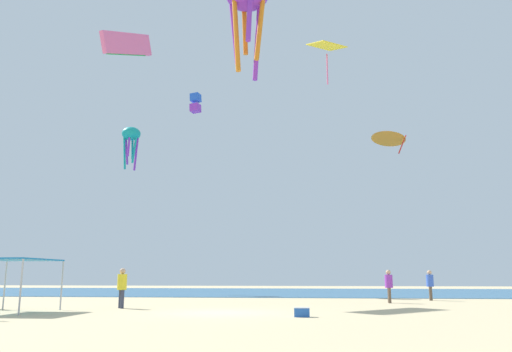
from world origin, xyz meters
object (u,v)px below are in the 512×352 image
(person_leftmost, at_px, (389,283))
(canopy_tent, at_px, (14,261))
(person_rightmost, at_px, (122,285))
(kite_box_blue, at_px, (195,103))
(kite_octopus_teal, at_px, (131,136))
(kite_parafoil_pink, at_px, (127,44))
(kite_diamond_yellow, at_px, (327,48))
(kite_delta_orange, at_px, (389,136))
(person_near_tent, at_px, (430,283))
(cooler_box, at_px, (302,312))

(person_leftmost, bearing_deg, canopy_tent, -58.42)
(person_rightmost, height_order, kite_box_blue, kite_box_blue)
(canopy_tent, relative_size, kite_octopus_teal, 0.81)
(person_leftmost, bearing_deg, kite_parafoil_pink, -98.82)
(kite_box_blue, bearing_deg, kite_diamond_yellow, -131.19)
(kite_delta_orange, bearing_deg, kite_box_blue, 45.66)
(canopy_tent, bearing_deg, person_near_tent, 32.30)
(canopy_tent, relative_size, cooler_box, 5.86)
(kite_parafoil_pink, bearing_deg, person_rightmost, 44.42)
(kite_parafoil_pink, bearing_deg, kite_box_blue, -172.13)
(canopy_tent, distance_m, person_rightmost, 4.83)
(person_rightmost, bearing_deg, kite_delta_orange, 108.90)
(person_near_tent, height_order, person_leftmost, person_near_tent)
(canopy_tent, xyz_separation_m, kite_diamond_yellow, (13.59, 7.55, 12.47))
(person_leftmost, relative_size, kite_parafoil_pink, 0.36)
(person_rightmost, xyz_separation_m, kite_delta_orange, (16.10, 23.03, 13.03))
(kite_delta_orange, bearing_deg, kite_diamond_yellow, 109.64)
(kite_box_blue, bearing_deg, canopy_tent, -171.76)
(kite_delta_orange, bearing_deg, cooler_box, 112.28)
(person_near_tent, height_order, kite_diamond_yellow, kite_diamond_yellow)
(kite_diamond_yellow, relative_size, kite_octopus_teal, 0.64)
(cooler_box, bearing_deg, canopy_tent, 174.70)
(person_near_tent, relative_size, cooler_box, 3.19)
(kite_delta_orange, distance_m, kite_octopus_teal, 24.06)
(person_near_tent, distance_m, kite_octopus_teal, 29.97)
(person_near_tent, height_order, kite_delta_orange, kite_delta_orange)
(canopy_tent, relative_size, kite_delta_orange, 0.76)
(canopy_tent, bearing_deg, kite_diamond_yellow, 29.04)
(kite_parafoil_pink, relative_size, kite_delta_orange, 1.15)
(kite_diamond_yellow, bearing_deg, kite_box_blue, 90.46)
(cooler_box, height_order, kite_delta_orange, kite_delta_orange)
(cooler_box, xyz_separation_m, kite_box_blue, (-10.07, 24.78, 16.99))
(person_leftmost, distance_m, cooler_box, 11.32)
(person_near_tent, relative_size, kite_box_blue, 1.03)
(kite_box_blue, xyz_separation_m, kite_delta_orange, (17.68, 2.40, -3.06))
(kite_octopus_teal, bearing_deg, kite_parafoil_pink, -163.29)
(kite_diamond_yellow, bearing_deg, canopy_tent, 173.84)
(canopy_tent, relative_size, person_rightmost, 1.82)
(kite_diamond_yellow, xyz_separation_m, kite_box_blue, (-11.56, 16.11, 2.62))
(person_near_tent, xyz_separation_m, person_leftmost, (-2.93, -3.25, -0.01))
(kite_parafoil_pink, distance_m, kite_delta_orange, 24.56)
(kite_diamond_yellow, bearing_deg, cooler_box, -134.98)
(kite_octopus_teal, bearing_deg, kite_diamond_yellow, -134.41)
(cooler_box, bearing_deg, person_rightmost, 153.90)
(kite_delta_orange, bearing_deg, kite_parafoil_pink, 71.25)
(kite_parafoil_pink, bearing_deg, kite_diamond_yellow, 91.02)
(kite_box_blue, bearing_deg, kite_delta_orange, -69.13)
(kite_diamond_yellow, bearing_deg, person_near_tent, 3.63)
(canopy_tent, xyz_separation_m, kite_octopus_teal, (-4.29, 24.50, 12.35))
(person_leftmost, relative_size, kite_delta_orange, 0.41)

